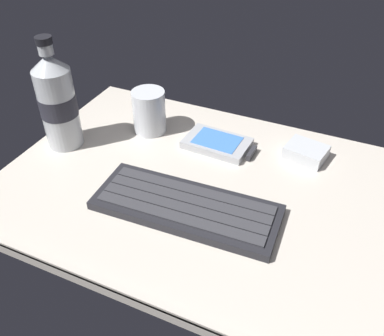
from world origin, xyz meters
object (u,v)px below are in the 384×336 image
juice_cup (149,113)px  charger_block (306,152)px  water_bottle (57,101)px  keyboard (186,207)px  handheld_device (220,144)px

juice_cup → charger_block: bearing=6.5°
juice_cup → water_bottle: bearing=-139.7°
keyboard → handheld_device: (-1.36, 18.21, -0.08)cm
handheld_device → charger_block: 15.69cm
charger_block → handheld_device: bearing=-167.9°
keyboard → water_bottle: (-28.72, 7.46, 8.20)cm
keyboard → handheld_device: 18.26cm
water_bottle → charger_block: 45.62cm
keyboard → water_bottle: bearing=165.4°
juice_cup → keyboard: bearing=-48.0°
handheld_device → water_bottle: size_ratio=0.63×
juice_cup → charger_block: 30.53cm
keyboard → handheld_device: bearing=94.3°
handheld_device → water_bottle: water_bottle is taller
handheld_device → water_bottle: (-27.36, -10.75, 8.28)cm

